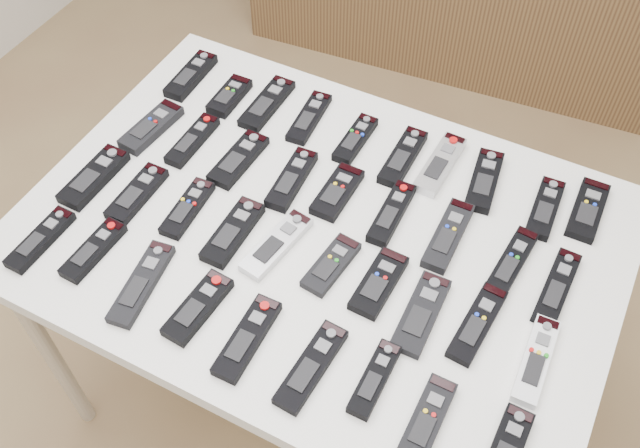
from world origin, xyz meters
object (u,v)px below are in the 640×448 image
at_px(table, 320,246).
at_px(remote_20, 137,194).
at_px(remote_13, 292,179).
at_px(remote_23, 277,244).
at_px(remote_31, 142,283).
at_px(remote_7, 484,181).
at_px(remote_16, 448,235).
at_px(remote_26, 421,314).
at_px(remote_29, 41,239).
at_px(remote_25, 379,283).
at_px(remote_32, 198,307).
at_px(remote_24, 331,265).
at_px(remote_0, 191,76).
at_px(remote_36, 427,420).
at_px(remote_4, 355,139).
at_px(remote_5, 403,157).
at_px(remote_22, 233,232).
at_px(remote_3, 309,118).
at_px(remote_9, 588,210).
at_px(remote_30, 94,250).
at_px(remote_14, 337,192).
at_px(remote_10, 151,127).
at_px(remote_18, 557,288).
at_px(remote_33, 247,338).
at_px(remote_1, 230,96).
at_px(remote_34, 311,366).
at_px(remote_17, 511,263).
at_px(remote_6, 440,164).
at_px(remote_35, 375,379).
at_px(remote_21, 188,208).
at_px(remote_19, 94,177).
at_px(remote_11, 193,140).
at_px(remote_27, 477,323).
at_px(remote_2, 267,103).
at_px(remote_28, 536,360).

relative_size(table, remote_20, 7.47).
distance_m(remote_13, remote_23, 0.18).
height_order(remote_13, remote_31, remote_13).
xyz_separation_m(remote_7, remote_16, (-0.02, -0.18, 0.00)).
bearing_deg(remote_26, remote_29, -167.06).
xyz_separation_m(remote_13, remote_20, (-0.28, -0.19, -0.00)).
xyz_separation_m(remote_25, remote_32, (-0.29, -0.21, 0.00)).
distance_m(remote_20, remote_24, 0.47).
xyz_separation_m(remote_0, remote_20, (0.11, -0.39, -0.00)).
distance_m(remote_20, remote_25, 0.57).
distance_m(remote_32, remote_36, 0.48).
height_order(remote_13, remote_29, remote_13).
relative_size(remote_4, remote_5, 0.87).
height_order(remote_22, remote_31, remote_22).
bearing_deg(remote_3, remote_32, -88.71).
distance_m(remote_9, remote_30, 1.05).
distance_m(remote_14, remote_22, 0.25).
bearing_deg(remote_20, remote_32, -33.60).
xyz_separation_m(table, remote_10, (-0.49, 0.08, 0.07)).
relative_size(remote_18, remote_33, 1.03).
xyz_separation_m(remote_1, remote_34, (0.52, -0.56, -0.00)).
height_order(remote_31, remote_32, remote_32).
distance_m(remote_3, remote_24, 0.44).
relative_size(remote_29, remote_36, 1.00).
relative_size(remote_1, remote_31, 0.68).
bearing_deg(remote_34, remote_29, -176.42).
relative_size(remote_17, remote_31, 0.93).
height_order(remote_14, remote_25, same).
xyz_separation_m(remote_24, remote_26, (0.21, -0.02, 0.00)).
height_order(table, remote_34, remote_34).
height_order(remote_16, remote_34, remote_16).
height_order(remote_6, remote_26, remote_6).
distance_m(remote_23, remote_26, 0.33).
distance_m(remote_31, remote_35, 0.50).
bearing_deg(remote_6, remote_21, -137.68).
xyz_separation_m(remote_1, remote_20, (-0.01, -0.36, -0.00)).
xyz_separation_m(remote_13, remote_24, (0.18, -0.17, -0.00)).
distance_m(remote_1, remote_13, 0.32).
distance_m(remote_13, remote_19, 0.44).
bearing_deg(remote_31, remote_35, -5.49).
xyz_separation_m(remote_5, remote_35, (0.17, -0.53, 0.00)).
relative_size(remote_10, remote_26, 0.94).
bearing_deg(remote_31, remote_18, 18.45).
bearing_deg(remote_25, remote_32, -141.80).
distance_m(remote_11, remote_20, 0.19).
relative_size(remote_27, remote_36, 1.09).
bearing_deg(remote_20, remote_1, 87.57).
relative_size(remote_2, remote_17, 1.01).
bearing_deg(remote_28, remote_25, 174.02).
bearing_deg(remote_1, remote_30, -90.86).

